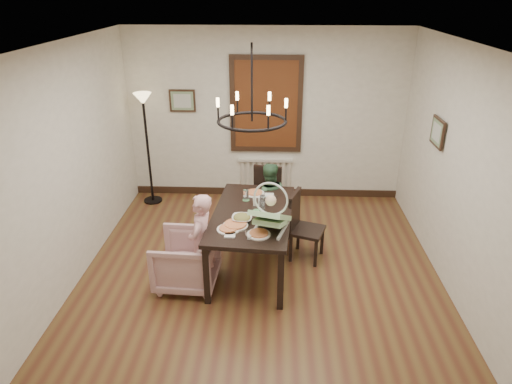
# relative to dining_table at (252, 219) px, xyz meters

# --- Properties ---
(room_shell) EXTENTS (4.51, 5.00, 2.81)m
(room_shell) POSITION_rel_dining_table_xyz_m (0.11, 0.13, 0.69)
(room_shell) COLOR brown
(room_shell) RESTS_ON ground
(dining_table) EXTENTS (1.08, 1.76, 0.79)m
(dining_table) POSITION_rel_dining_table_xyz_m (0.00, 0.00, 0.00)
(dining_table) COLOR black
(dining_table) RESTS_ON room_shell
(chair_far) EXTENTS (0.49, 0.49, 0.95)m
(chair_far) POSITION_rel_dining_table_xyz_m (0.13, 1.02, -0.23)
(chair_far) COLOR black
(chair_far) RESTS_ON room_shell
(chair_right) EXTENTS (0.52, 0.52, 0.93)m
(chair_right) POSITION_rel_dining_table_xyz_m (0.71, 0.26, -0.24)
(chair_right) COLOR black
(chair_right) RESTS_ON room_shell
(armchair) EXTENTS (0.77, 0.75, 0.67)m
(armchair) POSITION_rel_dining_table_xyz_m (-0.78, -0.39, -0.37)
(armchair) COLOR #CC9CA0
(armchair) RESTS_ON room_shell
(elderly_woman) EXTENTS (0.30, 0.41, 1.01)m
(elderly_woman) POSITION_rel_dining_table_xyz_m (-0.58, -0.43, -0.20)
(elderly_woman) COLOR #DB9B9D
(elderly_woman) RESTS_ON room_shell
(seated_man) EXTENTS (0.50, 0.41, 0.93)m
(seated_man) POSITION_rel_dining_table_xyz_m (0.18, 0.84, -0.24)
(seated_man) COLOR #39603E
(seated_man) RESTS_ON room_shell
(baby_bouncer) EXTENTS (0.57, 0.69, 0.39)m
(baby_bouncer) POSITION_rel_dining_table_xyz_m (0.23, -0.40, 0.28)
(baby_bouncer) COLOR #A5D794
(baby_bouncer) RESTS_ON dining_table
(salad_bowl) EXTENTS (0.29, 0.29, 0.07)m
(salad_bowl) POSITION_rel_dining_table_xyz_m (-0.11, -0.22, 0.12)
(salad_bowl) COLOR white
(salad_bowl) RESTS_ON dining_table
(pizza_platter) EXTENTS (0.29, 0.29, 0.04)m
(pizza_platter) POSITION_rel_dining_table_xyz_m (-0.18, -0.36, 0.11)
(pizza_platter) COLOR tan
(pizza_platter) RESTS_ON dining_table
(drinking_glass) EXTENTS (0.07, 0.07, 0.14)m
(drinking_glass) POSITION_rel_dining_table_xyz_m (0.12, 0.03, 0.15)
(drinking_glass) COLOR silver
(drinking_glass) RESTS_ON dining_table
(window_blinds) EXTENTS (1.00, 0.03, 1.40)m
(window_blinds) POSITION_rel_dining_table_xyz_m (0.11, 2.22, 0.89)
(window_blinds) COLOR #5A3212
(window_blinds) RESTS_ON room_shell
(radiator) EXTENTS (0.92, 0.12, 0.62)m
(radiator) POSITION_rel_dining_table_xyz_m (0.11, 2.24, -0.36)
(radiator) COLOR silver
(radiator) RESTS_ON room_shell
(picture_back) EXTENTS (0.42, 0.03, 0.36)m
(picture_back) POSITION_rel_dining_table_xyz_m (-1.24, 2.23, 0.94)
(picture_back) COLOR black
(picture_back) RESTS_ON room_shell
(picture_right) EXTENTS (0.03, 0.42, 0.36)m
(picture_right) POSITION_rel_dining_table_xyz_m (2.32, 0.66, 0.94)
(picture_right) COLOR black
(picture_right) RESTS_ON room_shell
(floor_lamp) EXTENTS (0.30, 0.30, 1.80)m
(floor_lamp) POSITION_rel_dining_table_xyz_m (-1.79, 1.91, 0.19)
(floor_lamp) COLOR black
(floor_lamp) RESTS_ON room_shell
(chandelier) EXTENTS (0.80, 0.80, 0.04)m
(chandelier) POSITION_rel_dining_table_xyz_m (0.00, -0.00, 1.24)
(chandelier) COLOR black
(chandelier) RESTS_ON room_shell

